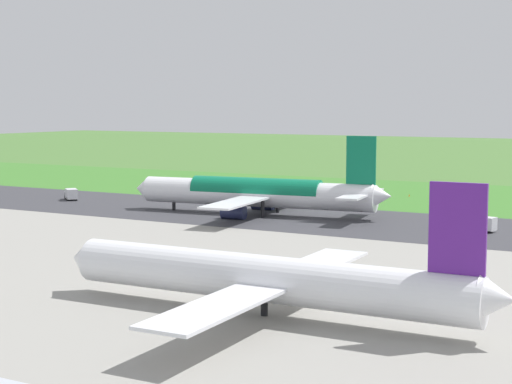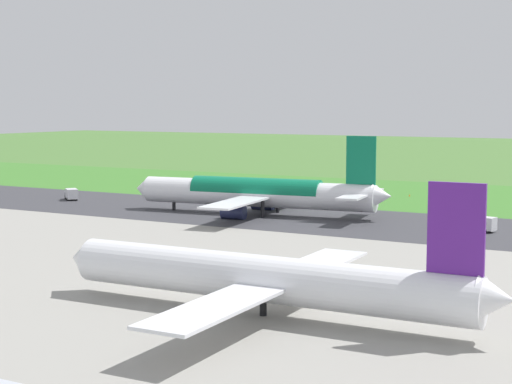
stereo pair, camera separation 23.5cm
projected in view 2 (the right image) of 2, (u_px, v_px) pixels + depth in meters
The scene contains 10 objects.
ground_plane at pixel (306, 218), 154.67m from camera, with size 800.00×800.00×0.00m, color #477233.
runway_asphalt at pixel (306, 218), 154.67m from camera, with size 600.00×35.27×0.06m, color #38383D.
apron_concrete at pixel (85, 280), 99.75m from camera, with size 440.00×110.00×0.05m, color gray.
grass_verge_foreground at pixel (382, 197), 191.40m from camera, with size 600.00×80.00×0.04m, color #3C782B.
airliner_main at pixel (258, 193), 159.25m from camera, with size 54.13×44.40×15.88m.
airliner_parked_mid at pixel (266, 278), 82.51m from camera, with size 49.97×40.79×14.62m.
service_truck_baggage at pixel (71, 194), 184.15m from camera, with size 5.89×5.45×2.65m.
service_truck_fuel at pixel (480, 224), 137.90m from camera, with size 6.14×3.38×2.65m.
no_stopping_sign at pixel (435, 192), 188.91m from camera, with size 0.60×0.10×2.39m.
traffic_cone_orange at pixel (409, 195), 191.71m from camera, with size 0.40×0.40×0.55m, color orange.
Camera 2 is at (-65.84, 138.71, 21.48)m, focal length 57.01 mm.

